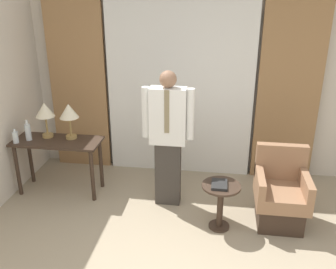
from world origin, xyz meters
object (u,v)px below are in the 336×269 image
object	(u,v)px
bottle_near_edge	(28,132)
desk	(58,149)
table_lamp_right	(69,113)
bottle_by_lamp	(15,137)
armchair	(280,196)
person	(168,135)
side_table	(221,199)
table_lamp_left	(45,112)
book	(219,184)

from	to	relation	value
bottle_near_edge	desk	bearing A→B (deg)	6.30
desk	table_lamp_right	xyz separation A→B (m)	(0.16, 0.09, 0.47)
bottle_by_lamp	armchair	distance (m)	3.28
desk	person	xyz separation A→B (m)	(1.44, -0.08, 0.32)
bottle_by_lamp	side_table	xyz separation A→B (m)	(2.57, -0.38, -0.43)
table_lamp_left	table_lamp_right	bearing A→B (deg)	0.00
desk	book	bearing A→B (deg)	-14.74
bottle_by_lamp	armchair	world-z (taller)	bottle_by_lamp
desk	table_lamp_left	size ratio (longest dim) A/B	2.43
person	bottle_by_lamp	bearing A→B (deg)	-177.93
table_lamp_left	armchair	bearing A→B (deg)	-7.99
bottle_by_lamp	book	bearing A→B (deg)	-8.89
side_table	book	xyz separation A→B (m)	(-0.02, -0.02, 0.19)
table_lamp_right	bottle_by_lamp	world-z (taller)	table_lamp_right
bottle_by_lamp	side_table	size ratio (longest dim) A/B	0.33
desk	bottle_by_lamp	distance (m)	0.53
desk	armchair	distance (m)	2.80
armchair	book	size ratio (longest dim) A/B	3.77
desk	bottle_near_edge	size ratio (longest dim) A/B	4.19
person	book	size ratio (longest dim) A/B	7.21
table_lamp_right	side_table	xyz separation A→B (m)	(1.94, -0.62, -0.70)
bottle_near_edge	side_table	size ratio (longest dim) A/B	0.49
side_table	book	size ratio (longest dim) A/B	2.33
bottle_near_edge	book	size ratio (longest dim) A/B	1.14
desk	side_table	world-z (taller)	desk
bottle_by_lamp	bottle_near_edge	bearing A→B (deg)	42.83
bottle_near_edge	book	xyz separation A→B (m)	(2.43, -0.51, -0.28)
desk	armchair	size ratio (longest dim) A/B	1.27
table_lamp_right	person	distance (m)	1.30
desk	bottle_by_lamp	size ratio (longest dim) A/B	6.16
book	bottle_by_lamp	bearing A→B (deg)	171.11
table_lamp_right	bottle_by_lamp	size ratio (longest dim) A/B	2.54
armchair	side_table	world-z (taller)	armchair
bottle_near_edge	person	world-z (taller)	person
bottle_near_edge	book	distance (m)	2.49
side_table	book	bearing A→B (deg)	-142.29
bottle_by_lamp	book	world-z (taller)	bottle_by_lamp
desk	book	size ratio (longest dim) A/B	4.79
bottle_near_edge	bottle_by_lamp	xyz separation A→B (m)	(-0.12, -0.11, -0.04)
bottle_near_edge	table_lamp_left	bearing A→B (deg)	34.44
person	armchair	bearing A→B (deg)	-10.23
table_lamp_left	book	bearing A→B (deg)	-15.97
bottle_by_lamp	book	size ratio (longest dim) A/B	0.78
armchair	person	bearing A→B (deg)	169.77
table_lamp_right	table_lamp_left	bearing A→B (deg)	180.00
table_lamp_left	side_table	size ratio (longest dim) A/B	0.85
table_lamp_left	table_lamp_right	distance (m)	0.32
table_lamp_right	side_table	size ratio (longest dim) A/B	0.85
table_lamp_right	person	bearing A→B (deg)	-7.63
desk	side_table	xyz separation A→B (m)	(2.10, -0.53, -0.23)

